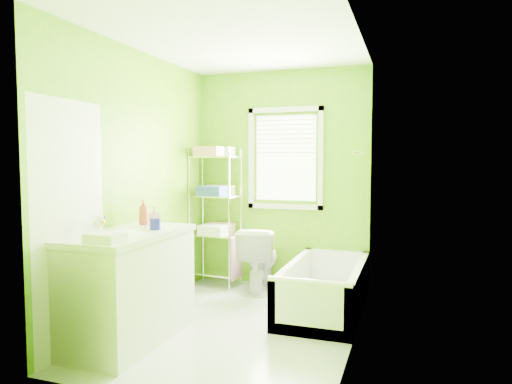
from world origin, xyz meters
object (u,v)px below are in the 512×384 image
(bathtub, at_px, (325,295))
(toilet, at_px, (260,258))
(vanity, at_px, (130,283))
(wire_shelf_unit, at_px, (217,201))

(bathtub, bearing_deg, toilet, 150.32)
(vanity, xyz_separation_m, wire_shelf_unit, (0.01, 1.82, 0.54))
(toilet, xyz_separation_m, vanity, (-0.57, -1.77, 0.11))
(bathtub, relative_size, wire_shelf_unit, 0.94)
(toilet, bearing_deg, bathtub, 143.53)
(bathtub, height_order, vanity, vanity)
(vanity, distance_m, wire_shelf_unit, 1.90)
(toilet, xyz_separation_m, wire_shelf_unit, (-0.56, 0.05, 0.66))
(toilet, height_order, vanity, vanity)
(vanity, bearing_deg, wire_shelf_unit, 89.64)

